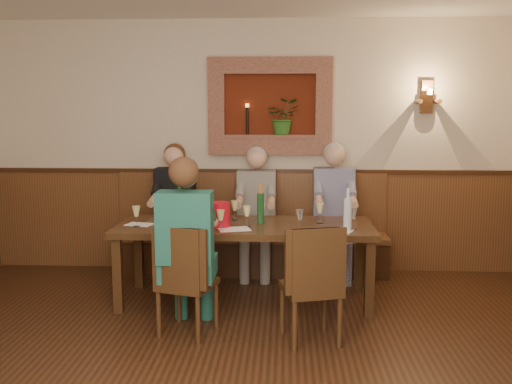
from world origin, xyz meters
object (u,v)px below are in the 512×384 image
spittoon_bucket (219,215)px  chair_near_left (187,302)px  dining_table (245,232)px  person_bench_mid (256,223)px  person_bench_right (334,222)px  water_bottle (348,214)px  person_chair_front (188,260)px  wine_bottle_green_a (261,207)px  bench (251,244)px  chair_near_right (311,308)px  wine_bottle_green_b (180,206)px  person_bench_left (174,221)px

spittoon_bucket → chair_near_left: bearing=-105.4°
dining_table → person_bench_mid: size_ratio=1.69×
person_bench_right → water_bottle: (0.03, -1.09, 0.30)m
person_chair_front → water_bottle: bearing=21.3°
spittoon_bucket → wine_bottle_green_a: 0.41m
dining_table → wine_bottle_green_a: size_ratio=6.36×
dining_table → bench: (0.00, 0.94, -0.35)m
bench → chair_near_right: bench is taller
spittoon_bucket → wine_bottle_green_b: wine_bottle_green_b is taller
person_bench_right → wine_bottle_green_a: bearing=-134.2°
dining_table → person_chair_front: person_chair_front is taller
chair_near_left → person_bench_left: bearing=121.4°
bench → wine_bottle_green_b: size_ratio=7.22×
water_bottle → spittoon_bucket: bearing=173.4°
bench → person_bench_right: bearing=-6.8°
person_bench_mid → spittoon_bucket: (-0.29, -0.96, 0.28)m
dining_table → person_bench_left: 1.19m
bench → wine_bottle_green_a: 1.07m
dining_table → wine_bottle_green_a: (0.14, 0.06, 0.23)m
chair_near_left → spittoon_bucket: 0.94m
person_bench_right → water_bottle: 1.13m
person_bench_right → wine_bottle_green_b: 1.76m
bench → water_bottle: size_ratio=7.77×
person_bench_mid → dining_table: bearing=-94.2°
bench → person_bench_mid: 0.29m
wine_bottle_green_b → water_bottle: (1.55, -0.26, -0.01)m
person_bench_mid → wine_bottle_green_b: (-0.68, -0.83, 0.34)m
person_bench_left → person_bench_right: (1.74, -0.00, 0.01)m
person_bench_left → person_bench_mid: (0.90, 0.00, -0.01)m
spittoon_bucket → person_chair_front: bearing=-105.9°
person_bench_left → person_chair_front: person_chair_front is taller
dining_table → person_bench_mid: (0.06, 0.84, -0.09)m
chair_near_left → wine_bottle_green_a: size_ratio=2.44×
spittoon_bucket → person_bench_right: bearing=40.1°
person_chair_front → water_bottle: 1.47m
chair_near_left → chair_near_right: bearing=11.0°
dining_table → wine_bottle_green_b: size_ratio=5.78×
water_bottle → chair_near_right: bearing=-117.0°
person_bench_left → bench: bearing=7.2°
spittoon_bucket → bench: bearing=77.8°
person_bench_mid → person_bench_right: 0.84m
person_bench_left → person_chair_front: bearing=-75.3°
chair_near_left → bench: bearing=93.7°
person_bench_mid → water_bottle: size_ratio=3.68×
bench → chair_near_left: bench is taller
dining_table → water_bottle: bearing=-15.2°
spittoon_bucket → wine_bottle_green_b: (-0.39, 0.12, 0.06)m
person_chair_front → person_bench_left: bearing=104.7°
dining_table → chair_near_left: chair_near_left is taller
wine_bottle_green_b → water_bottle: size_ratio=1.08×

